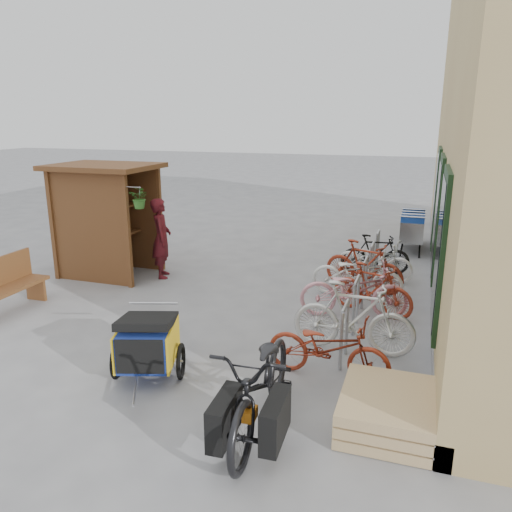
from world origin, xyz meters
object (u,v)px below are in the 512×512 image
(child_trailer, at_px, (147,342))
(bike_2, at_px, (354,290))
(bike_4, at_px, (357,275))
(bike_6, at_px, (375,260))
(bike_3, at_px, (372,289))
(kiosk, at_px, (103,204))
(cargo_bike, at_px, (262,385))
(bench, at_px, (6,284))
(pallet_stack, at_px, (387,411))
(shopping_carts, at_px, (413,226))
(bike_0, at_px, (328,348))
(bike_7, at_px, (375,254))
(bike_1, at_px, (354,318))
(person_kiosk, at_px, (161,238))
(bike_5, at_px, (364,266))

(child_trailer, xyz_separation_m, bike_2, (2.28, 2.95, -0.02))
(bike_4, xyz_separation_m, bike_6, (0.21, 1.25, -0.03))
(bike_3, bearing_deg, bike_4, 44.88)
(kiosk, height_order, cargo_bike, kiosk)
(bike_3, bearing_deg, bench, 126.89)
(pallet_stack, distance_m, bike_2, 3.22)
(kiosk, relative_size, shopping_carts, 1.26)
(shopping_carts, height_order, bike_2, shopping_carts)
(bench, bearing_deg, bike_0, -6.34)
(bike_3, bearing_deg, bike_6, 23.95)
(child_trailer, height_order, bike_3, bike_3)
(bike_4, bearing_deg, bike_6, -7.42)
(kiosk, relative_size, pallet_stack, 2.08)
(kiosk, relative_size, bike_3, 1.66)
(pallet_stack, relative_size, child_trailer, 0.76)
(bike_4, distance_m, bike_7, 1.64)
(bike_4, bearing_deg, bike_0, -177.26)
(bike_0, bearing_deg, cargo_bike, 166.89)
(pallet_stack, distance_m, bike_3, 3.41)
(bike_6, bearing_deg, bike_4, -178.46)
(child_trailer, bearing_deg, shopping_carts, 51.52)
(shopping_carts, distance_m, bike_1, 6.55)
(pallet_stack, relative_size, bike_0, 0.72)
(bike_0, height_order, bike_1, bike_1)
(pallet_stack, relative_size, bike_2, 0.65)
(shopping_carts, relative_size, bike_7, 1.34)
(shopping_carts, height_order, person_kiosk, person_kiosk)
(child_trailer, bearing_deg, bike_7, 49.16)
(kiosk, xyz_separation_m, bike_6, (5.61, 1.50, -1.13))
(bike_3, bearing_deg, child_trailer, 160.82)
(bike_7, bearing_deg, bike_4, 164.73)
(pallet_stack, distance_m, shopping_carts, 8.30)
(bench, relative_size, shopping_carts, 0.78)
(kiosk, distance_m, cargo_bike, 6.70)
(bench, bearing_deg, bike_1, 2.23)
(bike_1, bearing_deg, pallet_stack, -158.79)
(kiosk, distance_m, bike_5, 5.61)
(child_trailer, bearing_deg, bike_0, -0.06)
(kiosk, bearing_deg, cargo_bike, -41.17)
(bench, distance_m, child_trailer, 3.82)
(bench, xyz_separation_m, shopping_carts, (6.68, 6.85, 0.12))
(bike_0, relative_size, bike_6, 1.02)
(bike_2, distance_m, bike_3, 0.38)
(pallet_stack, bearing_deg, bike_2, 104.40)
(bike_6, bearing_deg, cargo_bike, -175.19)
(kiosk, distance_m, bike_0, 6.32)
(child_trailer, relative_size, bike_7, 1.07)
(bike_3, relative_size, bike_6, 0.93)
(kiosk, relative_size, bike_5, 1.49)
(person_kiosk, relative_size, bike_7, 1.16)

